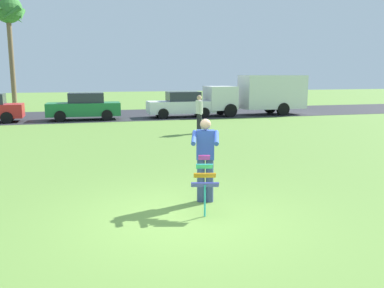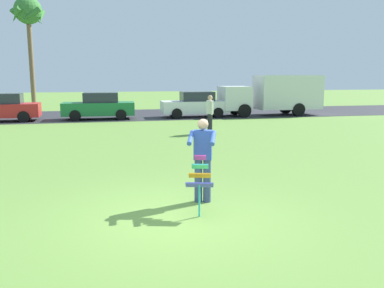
% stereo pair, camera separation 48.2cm
% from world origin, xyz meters
% --- Properties ---
extents(ground_plane, '(120.00, 120.00, 0.00)m').
position_xyz_m(ground_plane, '(0.00, 0.00, 0.00)').
color(ground_plane, olive).
extents(road_strip, '(120.00, 8.00, 0.01)m').
position_xyz_m(road_strip, '(0.00, 20.05, 0.01)').
color(road_strip, '#2D2D33').
rests_on(road_strip, ground).
extents(person_kite_flyer, '(0.69, 0.76, 1.73)m').
position_xyz_m(person_kite_flyer, '(0.71, 0.84, 0.95)').
color(person_kite_flyer, '#384772').
rests_on(person_kite_flyer, ground).
extents(kite_held, '(0.53, 0.70, 1.08)m').
position_xyz_m(kite_held, '(0.49, 0.16, 0.72)').
color(kite_held, '#D83399').
rests_on(kite_held, ground).
extents(parked_car_red, '(4.25, 1.93, 1.60)m').
position_xyz_m(parked_car_red, '(-6.85, 17.65, 0.77)').
color(parked_car_red, red).
rests_on(parked_car_red, ground).
extents(parked_car_green, '(4.26, 1.95, 1.60)m').
position_xyz_m(parked_car_green, '(-1.42, 17.64, 0.77)').
color(parked_car_green, '#1E7238').
rests_on(parked_car_green, ground).
extents(parked_car_white, '(4.22, 1.87, 1.60)m').
position_xyz_m(parked_car_white, '(4.51, 17.64, 0.77)').
color(parked_car_white, white).
rests_on(parked_car_white, ground).
extents(parked_truck_white_box, '(6.71, 2.14, 2.62)m').
position_xyz_m(parked_truck_white_box, '(9.97, 17.65, 1.41)').
color(parked_truck_white_box, silver).
rests_on(parked_truck_white_box, ground).
extents(palm_tree_right_near, '(2.58, 2.71, 8.63)m').
position_xyz_m(palm_tree_right_near, '(-6.57, 27.21, 7.20)').
color(palm_tree_right_near, brown).
rests_on(palm_tree_right_near, ground).
extents(person_walker_near, '(0.24, 0.57, 1.73)m').
position_xyz_m(person_walker_near, '(3.49, 10.40, 0.93)').
color(person_walker_near, '#26262B').
rests_on(person_walker_near, ground).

